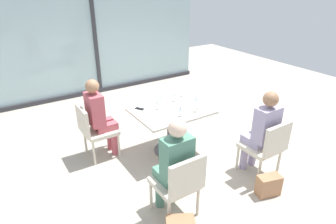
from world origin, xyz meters
name	(u,v)px	position (x,y,z in m)	size (l,w,h in m)	color
ground_plane	(171,150)	(0.00, 0.00, 0.00)	(12.00, 12.00, 0.00)	#A89E8E
window_wall_backdrop	(95,42)	(0.00, 3.20, 1.21)	(5.38, 0.10, 2.70)	#99B7BC
dining_table_main	(171,121)	(0.00, 0.00, 0.53)	(1.15, 0.87, 0.73)	silver
chair_front_right	(266,145)	(0.72, -1.25, 0.50)	(0.46, 0.50, 0.87)	beige
chair_front_left	(179,182)	(-0.72, -1.25, 0.50)	(0.46, 0.50, 0.87)	beige
chair_far_left	(94,128)	(-1.08, 0.49, 0.50)	(0.50, 0.46, 0.87)	beige
person_front_right	(262,129)	(0.72, -1.14, 0.70)	(0.34, 0.39, 1.26)	#9E93B7
person_front_left	(174,162)	(-0.72, -1.14, 0.70)	(0.34, 0.39, 1.26)	#4C7F6B
person_far_left	(99,114)	(-0.97, 0.49, 0.70)	(0.39, 0.34, 1.26)	#B24C56
wine_glass_0	(182,89)	(0.45, 0.35, 0.86)	(0.07, 0.07, 0.18)	silver
wine_glass_1	(175,94)	(0.23, 0.25, 0.86)	(0.07, 0.07, 0.18)	silver
wine_glass_2	(161,96)	(-0.01, 0.28, 0.86)	(0.07, 0.07, 0.18)	silver
wine_glass_3	(196,98)	(0.40, -0.09, 0.86)	(0.07, 0.07, 0.18)	silver
wine_glass_4	(181,108)	(-0.02, -0.27, 0.86)	(0.07, 0.07, 0.18)	silver
wine_glass_5	(158,101)	(-0.17, 0.12, 0.86)	(0.07, 0.07, 0.18)	silver
coffee_cup	(196,109)	(0.27, -0.26, 0.78)	(0.08, 0.08, 0.09)	white
cell_phone_on_table	(140,109)	(-0.40, 0.28, 0.73)	(0.07, 0.14, 0.01)	black
handbag_0	(269,185)	(0.47, -1.56, 0.14)	(0.30, 0.16, 0.28)	#A3704C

